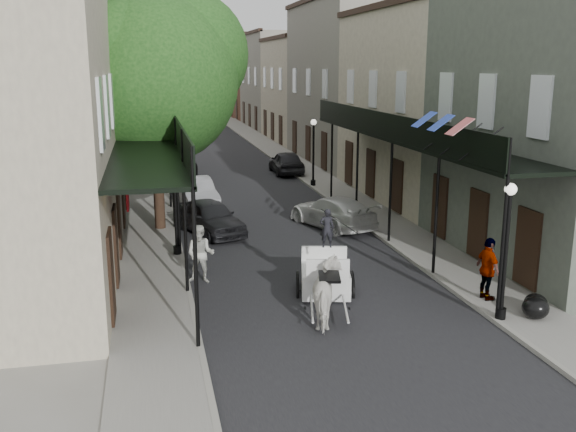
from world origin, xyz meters
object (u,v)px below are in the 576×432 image
pedestrian_walking (201,254)px  car_left_far (170,163)px  pedestrian_sidewalk_right (488,269)px  car_right_far (286,162)px  lamppost_right_near (506,250)px  carriage (325,256)px  tree_far (156,80)px  pedestrian_sidewalk_left (143,171)px  car_right_near (332,212)px  lamppost_right_far (313,151)px  car_left_near (210,217)px  lamppost_left (175,202)px  horse (329,293)px  tree_near (163,72)px  car_left_mid (196,193)px

pedestrian_walking → car_left_far: pedestrian_walking is taller
pedestrian_sidewalk_right → car_right_far: pedestrian_sidewalk_right is taller
lamppost_right_near → carriage: lamppost_right_near is taller
tree_far → pedestrian_sidewalk_left: size_ratio=4.89×
pedestrian_walking → car_right_near: bearing=62.4°
lamppost_right_far → pedestrian_walking: (-7.60, -14.97, -1.11)m
car_right_near → lamppost_right_near: bearing=77.4°
car_left_near → car_right_far: car_right_far is taller
lamppost_right_near → lamppost_left: same height
lamppost_right_far → pedestrian_walking: lamppost_right_far is taller
horse → car_right_far: bearing=-86.6°
lamppost_right_near → car_left_near: bearing=121.3°
lamppost_right_far → car_right_far: (-0.50, 4.84, -1.32)m
tree_near → horse: bearing=-71.3°
tree_near → car_left_mid: tree_near is taller
tree_near → lamppost_right_far: bearing=43.3°
lamppost_right_far → horse: size_ratio=1.87×
pedestrian_sidewalk_left → carriage: bearing=96.2°
car_left_near → tree_far: bearing=76.8°
horse → car_right_far: horse is taller
tree_far → carriage: tree_far is taller
carriage → horse: bearing=-90.0°
carriage → pedestrian_sidewalk_left: size_ratio=1.59×
tree_near → tree_far: 14.02m
lamppost_right_near → car_right_near: 11.19m
lamppost_right_far → pedestrian_sidewalk_left: bearing=169.8°
pedestrian_walking → pedestrian_sidewalk_left: size_ratio=1.07×
lamppost_right_far → car_right_near: 9.23m
pedestrian_sidewalk_left → lamppost_right_near: bearing=102.9°
car_left_mid → car_right_far: 10.85m
pedestrian_sidewalk_left → pedestrian_sidewalk_right: (9.75, -20.29, 0.04)m
pedestrian_sidewalk_right → tree_near: bearing=35.6°
pedestrian_sidewalk_left → car_right_near: size_ratio=0.38×
tree_near → pedestrian_sidewalk_left: (-1.10, 9.52, -5.49)m
carriage → car_left_near: (-2.77, 7.46, -0.38)m
car_right_far → tree_far: bearing=-9.0°
pedestrian_sidewalk_left → car_right_far: (8.89, 3.14, -0.27)m
lamppost_right_far → car_right_near: (-1.50, -9.00, -1.39)m
car_left_far → lamppost_left: bearing=-100.7°
horse → tree_far: bearing=-68.4°
car_left_mid → horse: bearing=-88.2°
car_right_near → pedestrian_walking: bearing=24.0°
car_right_far → carriage: bearing=81.5°
tree_far → lamppost_right_far: bearing=-36.5°
horse → car_left_near: size_ratio=0.48×
car_left_far → car_right_far: size_ratio=1.28×
tree_near → car_left_far: tree_near is taller
tree_far → carriage: (4.42, -22.64, -4.75)m
car_left_mid → car_right_far: (6.39, 8.77, 0.00)m
lamppost_left → pedestrian_sidewalk_left: lamppost_left is taller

